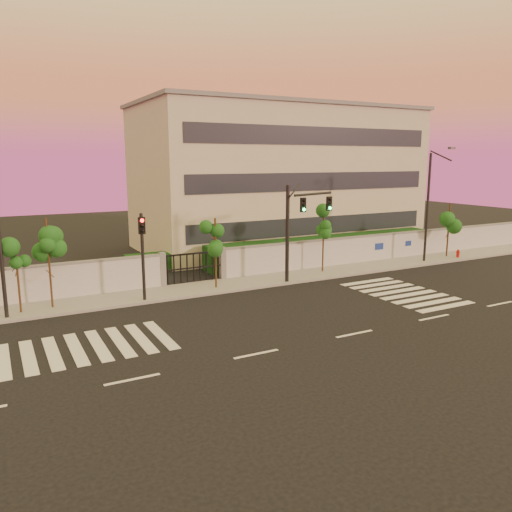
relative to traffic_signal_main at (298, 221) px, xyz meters
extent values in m
plane|color=black|center=(-2.99, -9.33, -3.90)|extent=(120.00, 120.00, 0.00)
cube|color=gray|center=(-2.99, 1.17, -3.82)|extent=(60.00, 3.00, 0.15)
cube|color=#A9ABB0|center=(11.51, 2.67, -2.90)|extent=(31.00, 0.30, 2.00)
cube|color=slate|center=(11.51, 2.67, -1.84)|extent=(31.00, 0.36, 0.12)
cube|color=slate|center=(-7.99, 2.67, -2.80)|extent=(0.35, 0.35, 2.20)
cube|color=slate|center=(-3.99, 2.67, -2.80)|extent=(0.35, 0.35, 2.20)
cube|color=black|center=(6.01, 5.17, -3.00)|extent=(20.00, 2.00, 1.80)
cube|color=black|center=(-5.99, 7.67, -3.30)|extent=(6.00, 1.50, 1.20)
cube|color=#BDB9A0|center=(6.01, 12.67, 2.10)|extent=(24.00, 12.00, 12.00)
cube|color=#262D38|center=(6.01, 6.65, -1.40)|extent=(22.00, 0.08, 1.40)
cube|color=#262D38|center=(6.01, 6.65, 2.10)|extent=(22.00, 0.08, 1.40)
cube|color=#262D38|center=(6.01, 6.65, 5.60)|extent=(22.00, 0.08, 1.40)
cube|color=slate|center=(6.01, 12.67, 8.20)|extent=(24.40, 12.40, 0.30)
cube|color=silver|center=(-16.99, -5.33, -3.89)|extent=(0.50, 4.00, 0.02)
cube|color=silver|center=(-16.09, -5.33, -3.89)|extent=(0.50, 4.00, 0.02)
cube|color=silver|center=(-15.19, -5.33, -3.89)|extent=(0.50, 4.00, 0.02)
cube|color=silver|center=(-14.29, -5.33, -3.89)|extent=(0.50, 4.00, 0.02)
cube|color=silver|center=(-13.39, -5.33, -3.89)|extent=(0.50, 4.00, 0.02)
cube|color=silver|center=(-12.49, -5.33, -3.89)|extent=(0.50, 4.00, 0.02)
cube|color=silver|center=(-11.59, -5.33, -3.89)|extent=(0.50, 4.00, 0.02)
cube|color=silver|center=(-10.69, -5.33, -3.89)|extent=(0.50, 4.00, 0.02)
cube|color=silver|center=(4.01, -8.33, -3.89)|extent=(4.00, 0.50, 0.02)
cube|color=silver|center=(4.01, -7.43, -3.89)|extent=(4.00, 0.50, 0.02)
cube|color=silver|center=(4.01, -6.53, -3.89)|extent=(4.00, 0.50, 0.02)
cube|color=silver|center=(4.01, -5.63, -3.89)|extent=(4.00, 0.50, 0.02)
cube|color=silver|center=(4.01, -4.73, -3.89)|extent=(4.00, 0.50, 0.02)
cube|color=silver|center=(4.01, -3.83, -3.89)|extent=(4.00, 0.50, 0.02)
cube|color=silver|center=(4.01, -2.93, -3.89)|extent=(4.00, 0.50, 0.02)
cube|color=silver|center=(4.01, -2.03, -3.89)|extent=(4.00, 0.50, 0.02)
cube|color=silver|center=(-12.99, -9.33, -3.89)|extent=(2.00, 0.15, 0.01)
cube|color=silver|center=(-7.99, -9.33, -3.89)|extent=(2.00, 0.15, 0.01)
cube|color=silver|center=(-2.99, -9.33, -3.89)|extent=(2.00, 0.15, 0.01)
cube|color=silver|center=(2.01, -9.33, -3.89)|extent=(2.00, 0.15, 0.01)
cube|color=silver|center=(7.01, -9.33, -3.89)|extent=(2.00, 0.15, 0.01)
cylinder|color=#382314|center=(-15.98, 0.80, -2.04)|extent=(0.11, 0.11, 3.72)
sphere|color=#184E16|center=(-15.98, 0.80, -0.92)|extent=(1.00, 1.00, 1.00)
sphere|color=#184E16|center=(-15.66, 0.99, -1.48)|extent=(0.76, 0.76, 0.76)
sphere|color=#184E16|center=(-16.25, 0.67, -1.29)|extent=(0.73, 0.73, 0.73)
cylinder|color=#382314|center=(-14.47, 0.97, -1.49)|extent=(0.11, 0.11, 4.81)
sphere|color=#184E16|center=(-14.47, 0.97, -0.05)|extent=(0.99, 0.99, 0.99)
sphere|color=#184E16|center=(-14.15, 1.16, -0.77)|extent=(0.76, 0.76, 0.76)
sphere|color=#184E16|center=(-14.74, 0.84, -0.53)|extent=(0.72, 0.72, 0.72)
cylinder|color=#382314|center=(-5.32, 0.73, -1.74)|extent=(0.11, 0.11, 4.32)
sphere|color=#184E16|center=(-5.32, 0.73, -0.44)|extent=(1.02, 1.02, 1.02)
sphere|color=#184E16|center=(-4.99, 0.92, -1.09)|extent=(0.78, 0.78, 0.78)
sphere|color=#184E16|center=(-5.59, 0.59, -0.87)|extent=(0.74, 0.74, 0.74)
cylinder|color=#382314|center=(2.90, 1.31, -1.59)|extent=(0.11, 0.11, 4.61)
sphere|color=#184E16|center=(2.90, 1.31, -0.21)|extent=(1.04, 1.04, 1.04)
sphere|color=#184E16|center=(3.24, 1.50, -0.90)|extent=(0.80, 0.80, 0.80)
sphere|color=#184E16|center=(2.62, 1.17, -0.67)|extent=(0.76, 0.76, 0.76)
cylinder|color=#382314|center=(14.86, 1.16, -1.73)|extent=(0.13, 0.13, 4.34)
sphere|color=#184E16|center=(14.86, 1.16, -0.43)|extent=(1.15, 1.15, 1.15)
sphere|color=#184E16|center=(15.22, 1.37, -1.08)|extent=(0.88, 0.88, 0.88)
sphere|color=#184E16|center=(14.55, 1.01, -0.86)|extent=(0.84, 0.84, 0.84)
cylinder|color=black|center=(-0.78, 0.01, -0.81)|extent=(0.24, 0.24, 6.17)
cylinder|color=black|center=(1.11, 0.01, 1.67)|extent=(3.62, 1.40, 0.16)
cube|color=black|center=(0.32, -0.04, 1.03)|extent=(0.35, 0.18, 0.90)
sphere|color=#0CF259|center=(0.32, -0.15, 0.75)|extent=(0.20, 0.20, 0.20)
cube|color=black|center=(2.31, -0.04, 1.03)|extent=(0.35, 0.18, 0.90)
sphere|color=#0CF259|center=(2.31, -0.15, 0.75)|extent=(0.20, 0.20, 0.20)
cylinder|color=black|center=(-9.86, 0.11, -1.45)|extent=(0.17, 0.17, 4.89)
cube|color=black|center=(-9.86, 0.06, 0.34)|extent=(0.38, 0.20, 0.98)
sphere|color=red|center=(-9.86, -0.05, 0.65)|extent=(0.22, 0.22, 0.22)
cylinder|color=black|center=(11.82, 0.62, 0.19)|extent=(0.18, 0.18, 8.17)
cylinder|color=black|center=(11.82, -0.30, 4.07)|extent=(0.10, 1.95, 0.79)
cube|color=#3F3F44|center=(11.82, -1.22, 4.58)|extent=(0.51, 0.26, 0.15)
cylinder|color=#B4100C|center=(15.20, 0.36, -3.64)|extent=(0.23, 0.23, 0.52)
cylinder|color=#B4100C|center=(15.20, 0.36, -3.33)|extent=(0.29, 0.29, 0.10)
sphere|color=#B4100C|center=(15.20, 0.36, -3.21)|extent=(0.19, 0.19, 0.19)
cylinder|color=#B4100C|center=(15.20, 0.36, -3.54)|extent=(0.30, 0.13, 0.10)
camera|label=1|loc=(-16.94, -25.99, 3.78)|focal=35.00mm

